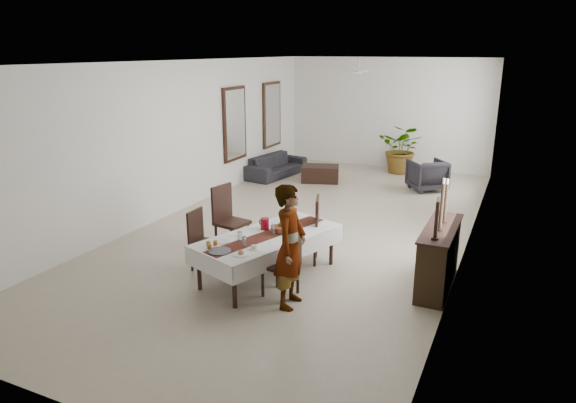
% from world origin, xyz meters
% --- Properties ---
extents(floor, '(6.00, 12.00, 0.00)m').
position_xyz_m(floor, '(0.00, 0.00, 0.00)').
color(floor, '#BAAE94').
rests_on(floor, ground).
extents(ceiling, '(6.00, 12.00, 0.02)m').
position_xyz_m(ceiling, '(0.00, 0.00, 3.20)').
color(ceiling, white).
rests_on(ceiling, wall_back).
extents(wall_back, '(6.00, 0.02, 3.20)m').
position_xyz_m(wall_back, '(0.00, 6.00, 1.60)').
color(wall_back, white).
rests_on(wall_back, floor).
extents(wall_front, '(6.00, 0.02, 3.20)m').
position_xyz_m(wall_front, '(0.00, -6.00, 1.60)').
color(wall_front, white).
rests_on(wall_front, floor).
extents(wall_left, '(0.02, 12.00, 3.20)m').
position_xyz_m(wall_left, '(-3.00, 0.00, 1.60)').
color(wall_left, white).
rests_on(wall_left, floor).
extents(wall_right, '(0.02, 12.00, 3.20)m').
position_xyz_m(wall_right, '(3.00, 0.00, 1.60)').
color(wall_right, white).
rests_on(wall_right, floor).
extents(dining_table_top, '(1.57, 2.35, 0.05)m').
position_xyz_m(dining_table_top, '(0.34, -2.44, 0.66)').
color(dining_table_top, black).
rests_on(dining_table_top, table_leg_fl).
extents(table_leg_fl, '(0.08, 0.08, 0.63)m').
position_xyz_m(table_leg_fl, '(-0.37, -3.29, 0.32)').
color(table_leg_fl, black).
rests_on(table_leg_fl, floor).
extents(table_leg_fr, '(0.08, 0.08, 0.63)m').
position_xyz_m(table_leg_fr, '(0.38, -3.55, 0.32)').
color(table_leg_fr, black).
rests_on(table_leg_fr, floor).
extents(table_leg_bl, '(0.08, 0.08, 0.63)m').
position_xyz_m(table_leg_bl, '(0.31, -1.34, 0.32)').
color(table_leg_bl, black).
rests_on(table_leg_bl, floor).
extents(table_leg_br, '(0.08, 0.08, 0.63)m').
position_xyz_m(table_leg_br, '(1.06, -1.60, 0.32)').
color(table_leg_br, black).
rests_on(table_leg_br, floor).
extents(tablecloth_top, '(1.78, 2.56, 0.01)m').
position_xyz_m(tablecloth_top, '(0.34, -2.44, 0.68)').
color(tablecloth_top, silver).
rests_on(tablecloth_top, dining_table_top).
extents(tablecloth_drape_left, '(0.78, 2.21, 0.27)m').
position_xyz_m(tablecloth_drape_left, '(-0.16, -2.27, 0.55)').
color(tablecloth_drape_left, silver).
rests_on(tablecloth_drape_left, dining_table_top).
extents(tablecloth_drape_right, '(0.78, 2.21, 0.27)m').
position_xyz_m(tablecloth_drape_right, '(0.85, -2.62, 0.55)').
color(tablecloth_drape_right, silver).
rests_on(tablecloth_drape_right, dining_table_top).
extents(tablecloth_drape_near, '(1.01, 0.36, 0.27)m').
position_xyz_m(tablecloth_drape_near, '(-0.04, -3.54, 0.55)').
color(tablecloth_drape_near, white).
rests_on(tablecloth_drape_near, dining_table_top).
extents(tablecloth_drape_far, '(1.01, 0.36, 0.27)m').
position_xyz_m(tablecloth_drape_far, '(0.73, -1.35, 0.55)').
color(tablecloth_drape_far, silver).
rests_on(tablecloth_drape_far, dining_table_top).
extents(table_runner, '(1.05, 2.24, 0.00)m').
position_xyz_m(table_runner, '(0.34, -2.44, 0.69)').
color(table_runner, maroon).
rests_on(table_runner, tablecloth_top).
extents(red_pitcher, '(0.17, 0.17, 0.18)m').
position_xyz_m(red_pitcher, '(0.18, -2.24, 0.78)').
color(red_pitcher, maroon).
rests_on(red_pitcher, tablecloth_top).
extents(pitcher_handle, '(0.11, 0.05, 0.11)m').
position_xyz_m(pitcher_handle, '(0.10, -2.22, 0.78)').
color(pitcher_handle, maroon).
rests_on(pitcher_handle, red_pitcher).
extents(wine_glass_near, '(0.06, 0.06, 0.15)m').
position_xyz_m(wine_glass_near, '(0.25, -3.04, 0.77)').
color(wine_glass_near, white).
rests_on(wine_glass_near, tablecloth_top).
extents(wine_glass_mid, '(0.06, 0.06, 0.15)m').
position_xyz_m(wine_glass_mid, '(0.09, -2.89, 0.77)').
color(wine_glass_mid, silver).
rests_on(wine_glass_mid, tablecloth_top).
extents(wine_glass_far, '(0.06, 0.06, 0.15)m').
position_xyz_m(wine_glass_far, '(0.40, -2.42, 0.77)').
color(wine_glass_far, white).
rests_on(wine_glass_far, tablecloth_top).
extents(teacup_right, '(0.08, 0.08, 0.05)m').
position_xyz_m(teacup_right, '(0.42, -3.05, 0.72)').
color(teacup_right, silver).
rests_on(teacup_right, saucer_right).
extents(saucer_right, '(0.14, 0.14, 0.01)m').
position_xyz_m(saucer_right, '(0.42, -3.05, 0.70)').
color(saucer_right, white).
rests_on(saucer_right, tablecloth_top).
extents(teacup_left, '(0.08, 0.08, 0.05)m').
position_xyz_m(teacup_left, '(-0.02, -2.65, 0.72)').
color(teacup_left, white).
rests_on(teacup_left, saucer_left).
extents(saucer_left, '(0.14, 0.14, 0.01)m').
position_xyz_m(saucer_left, '(-0.02, -2.65, 0.70)').
color(saucer_left, white).
rests_on(saucer_left, tablecloth_top).
extents(plate_near_right, '(0.22, 0.22, 0.01)m').
position_xyz_m(plate_near_right, '(0.36, -3.31, 0.70)').
color(plate_near_right, white).
rests_on(plate_near_right, tablecloth_top).
extents(bread_near_right, '(0.08, 0.08, 0.08)m').
position_xyz_m(bread_near_right, '(0.36, -3.31, 0.72)').
color(bread_near_right, tan).
rests_on(bread_near_right, plate_near_right).
extents(plate_near_left, '(0.22, 0.22, 0.01)m').
position_xyz_m(plate_near_left, '(-0.14, -3.00, 0.70)').
color(plate_near_left, white).
rests_on(plate_near_left, tablecloth_top).
extents(plate_far_left, '(0.22, 0.22, 0.01)m').
position_xyz_m(plate_far_left, '(0.24, -1.88, 0.70)').
color(plate_far_left, white).
rests_on(plate_far_left, tablecloth_top).
extents(serving_tray, '(0.33, 0.33, 0.02)m').
position_xyz_m(serving_tray, '(0.03, -3.34, 0.70)').
color(serving_tray, '#45454A').
rests_on(serving_tray, tablecloth_top).
extents(jam_jar_a, '(0.06, 0.06, 0.07)m').
position_xyz_m(jam_jar_a, '(-0.17, -3.30, 0.72)').
color(jam_jar_a, brown).
rests_on(jam_jar_a, tablecloth_top).
extents(jam_jar_b, '(0.06, 0.06, 0.07)m').
position_xyz_m(jam_jar_b, '(-0.23, -3.22, 0.72)').
color(jam_jar_b, brown).
rests_on(jam_jar_b, tablecloth_top).
extents(jam_jar_c, '(0.06, 0.06, 0.07)m').
position_xyz_m(jam_jar_c, '(-0.16, -3.15, 0.72)').
color(jam_jar_c, '#964815').
rests_on(jam_jar_c, tablecloth_top).
extents(fruit_basket, '(0.27, 0.27, 0.09)m').
position_xyz_m(fruit_basket, '(0.46, -2.25, 0.73)').
color(fruit_basket, brown).
rests_on(fruit_basket, tablecloth_top).
extents(fruit_red, '(0.08, 0.08, 0.08)m').
position_xyz_m(fruit_red, '(0.49, -2.24, 0.80)').
color(fruit_red, '#9B2C0F').
rests_on(fruit_red, fruit_basket).
extents(fruit_green, '(0.07, 0.07, 0.07)m').
position_xyz_m(fruit_green, '(0.44, -2.21, 0.80)').
color(fruit_green, olive).
rests_on(fruit_green, fruit_basket).
extents(chair_right_near_seat, '(0.51, 0.51, 0.05)m').
position_xyz_m(chair_right_near_seat, '(0.78, -2.94, 0.46)').
color(chair_right_near_seat, black).
rests_on(chair_right_near_seat, chair_right_near_leg_fl).
extents(chair_right_near_leg_fl, '(0.05, 0.05, 0.44)m').
position_xyz_m(chair_right_near_leg_fl, '(0.93, -3.15, 0.22)').
color(chair_right_near_leg_fl, black).
rests_on(chair_right_near_leg_fl, floor).
extents(chair_right_near_leg_fr, '(0.05, 0.05, 0.44)m').
position_xyz_m(chair_right_near_leg_fr, '(0.99, -2.79, 0.22)').
color(chair_right_near_leg_fr, black).
rests_on(chair_right_near_leg_fr, floor).
extents(chair_right_near_leg_bl, '(0.05, 0.05, 0.44)m').
position_xyz_m(chair_right_near_leg_bl, '(0.57, -3.09, 0.22)').
color(chair_right_near_leg_bl, black).
rests_on(chair_right_near_leg_bl, floor).
extents(chair_right_near_leg_br, '(0.05, 0.05, 0.44)m').
position_xyz_m(chair_right_near_leg_br, '(0.63, -2.73, 0.22)').
color(chair_right_near_leg_br, black).
rests_on(chair_right_near_leg_br, floor).
extents(chair_right_near_back, '(0.11, 0.44, 0.56)m').
position_xyz_m(chair_right_near_back, '(0.98, -2.97, 0.77)').
color(chair_right_near_back, black).
rests_on(chair_right_near_back, chair_right_near_seat).
extents(chair_right_far_seat, '(0.60, 0.60, 0.05)m').
position_xyz_m(chair_right_far_seat, '(0.60, -1.67, 0.49)').
color(chair_right_far_seat, black).
rests_on(chair_right_far_seat, chair_right_far_leg_fl).
extents(chair_right_far_leg_fl, '(0.06, 0.06, 0.46)m').
position_xyz_m(chair_right_far_leg_fl, '(0.85, -1.79, 0.23)').
color(chair_right_far_leg_fl, black).
rests_on(chair_right_far_leg_fl, floor).
extents(chair_right_far_leg_fr, '(0.06, 0.06, 0.46)m').
position_xyz_m(chair_right_far_leg_fr, '(0.72, -1.42, 0.23)').
color(chair_right_far_leg_fr, black).
rests_on(chair_right_far_leg_fr, floor).
extents(chair_right_far_leg_bl, '(0.06, 0.06, 0.46)m').
position_xyz_m(chair_right_far_leg_bl, '(0.48, -1.91, 0.23)').
color(chair_right_far_leg_bl, black).
rests_on(chair_right_far_leg_bl, floor).
extents(chair_right_far_leg_br, '(0.06, 0.06, 0.46)m').
position_xyz_m(chair_right_far_leg_br, '(0.36, -1.55, 0.23)').
color(chair_right_far_leg_br, black).
rests_on(chair_right_far_leg_br, floor).
extents(chair_right_far_back, '(0.19, 0.46, 0.60)m').
position_xyz_m(chair_right_far_back, '(0.81, -1.60, 0.81)').
color(chair_right_far_back, black).
rests_on(chair_right_far_back, chair_right_far_seat).
extents(chair_left_near_seat, '(0.42, 0.42, 0.05)m').
position_xyz_m(chair_left_near_seat, '(-0.70, -2.61, 0.43)').
color(chair_left_near_seat, black).
rests_on(chair_left_near_seat, chair_left_near_leg_fl).
extents(chair_left_near_leg_fl, '(0.04, 0.04, 0.41)m').
position_xyz_m(chair_left_near_leg_fl, '(-0.87, -2.44, 0.20)').
color(chair_left_near_leg_fl, black).
rests_on(chair_left_near_leg_fl, floor).
extents(chair_left_near_leg_fr, '(0.04, 0.04, 0.41)m').
position_xyz_m(chair_left_near_leg_fr, '(-0.86, -2.78, 0.20)').
color(chair_left_near_leg_fr, black).
rests_on(chair_left_near_leg_fr, floor).
extents(chair_left_near_leg_bl, '(0.04, 0.04, 0.41)m').
position_xyz_m(chair_left_near_leg_bl, '(-0.53, -2.44, 0.20)').
color(chair_left_near_leg_bl, black).
rests_on(chair_left_near_leg_bl, floor).
extents(chair_left_near_leg_br, '(0.04, 0.04, 0.41)m').
position_xyz_m(chair_left_near_leg_br, '(-0.53, -2.77, 0.20)').
color(chair_left_near_leg_br, black).
rests_on(chair_left_near_leg_br, floor).
extents(chair_left_near_back, '(0.04, 0.41, 0.52)m').
position_xyz_m(chair_left_near_back, '(-0.89, -2.61, 0.71)').
color(chair_left_near_back, black).
rests_on(chair_left_near_back, chair_left_near_seat).
extents(chair_left_far_seat, '(0.57, 0.57, 0.06)m').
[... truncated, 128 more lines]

